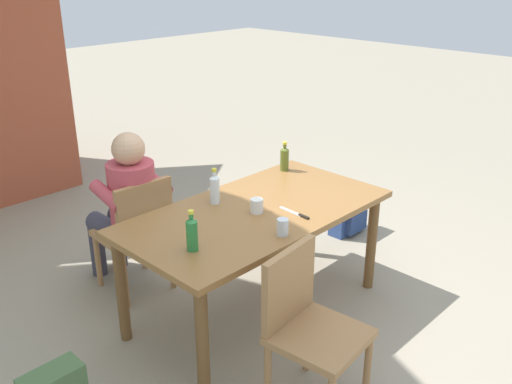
% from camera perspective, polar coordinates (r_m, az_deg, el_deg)
% --- Properties ---
extents(ground_plane, '(24.00, 24.00, 0.00)m').
position_cam_1_polar(ground_plane, '(3.92, -0.00, -11.89)').
color(ground_plane, gray).
extents(dining_table, '(1.74, 0.91, 0.75)m').
position_cam_1_polar(dining_table, '(3.58, -0.00, -3.07)').
color(dining_table, olive).
rests_on(dining_table, ground_plane).
extents(chair_far_left, '(0.47, 0.47, 0.87)m').
position_cam_1_polar(chair_far_left, '(3.96, -11.93, -3.80)').
color(chair_far_left, '#A37547').
rests_on(chair_far_left, ground_plane).
extents(chair_near_left, '(0.48, 0.48, 0.87)m').
position_cam_1_polar(chair_near_left, '(2.98, 5.20, -12.95)').
color(chair_near_left, '#A37547').
rests_on(chair_near_left, ground_plane).
extents(person_in_white_shirt, '(0.47, 0.62, 1.18)m').
position_cam_1_polar(person_in_white_shirt, '(3.98, -12.96, -1.12)').
color(person_in_white_shirt, '#B7424C').
rests_on(person_in_white_shirt, ground_plane).
extents(bottle_clear, '(0.06, 0.06, 0.24)m').
position_cam_1_polar(bottle_clear, '(3.61, -4.22, 0.38)').
color(bottle_clear, white).
rests_on(bottle_clear, dining_table).
extents(bottle_olive, '(0.06, 0.06, 0.22)m').
position_cam_1_polar(bottle_olive, '(4.18, 2.92, 3.45)').
color(bottle_olive, '#566623').
rests_on(bottle_olive, dining_table).
extents(bottle_green, '(0.06, 0.06, 0.24)m').
position_cam_1_polar(bottle_green, '(3.04, -6.52, -4.17)').
color(bottle_green, '#287A38').
rests_on(bottle_green, dining_table).
extents(cup_white, '(0.08, 0.08, 0.09)m').
position_cam_1_polar(cup_white, '(3.49, 0.08, -1.40)').
color(cup_white, white).
rests_on(cup_white, dining_table).
extents(cup_glass, '(0.07, 0.07, 0.10)m').
position_cam_1_polar(cup_glass, '(3.21, 2.72, -3.57)').
color(cup_glass, silver).
rests_on(cup_glass, dining_table).
extents(table_knife, '(0.03, 0.24, 0.01)m').
position_cam_1_polar(table_knife, '(3.49, 4.13, -2.21)').
color(table_knife, silver).
rests_on(table_knife, dining_table).
extents(backpack_by_far_side, '(0.34, 0.20, 0.39)m').
position_cam_1_polar(backpack_by_far_side, '(4.93, 9.34, -2.07)').
color(backpack_by_far_side, '#2D4784').
rests_on(backpack_by_far_side, ground_plane).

